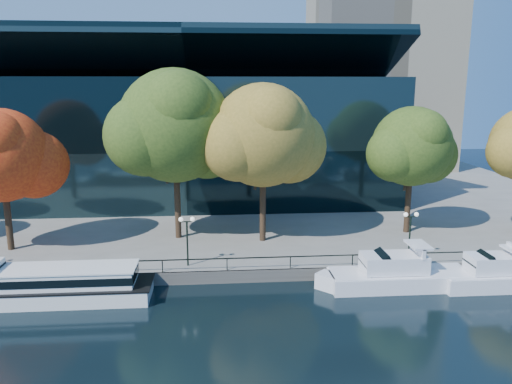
{
  "coord_description": "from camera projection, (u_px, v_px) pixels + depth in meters",
  "views": [
    {
      "loc": [
        -0.72,
        -33.68,
        15.32
      ],
      "look_at": [
        2.66,
        8.0,
        6.18
      ],
      "focal_mm": 35.0,
      "sensor_mm": 36.0,
      "label": 1
    }
  ],
  "objects": [
    {
      "name": "tree_4",
      "position": [
        413.0,
        148.0,
        47.33
      ],
      "size": [
        9.47,
        7.77,
        12.24
      ],
      "color": "black",
      "rests_on": "promenade"
    },
    {
      "name": "lamp_2",
      "position": [
        410.0,
        225.0,
        40.84
      ],
      "size": [
        1.26,
        0.36,
        4.03
      ],
      "color": "black",
      "rests_on": "promenade"
    },
    {
      "name": "railing",
      "position": [
        227.0,
        259.0,
        38.87
      ],
      "size": [
        88.2,
        0.08,
        0.99
      ],
      "color": "black",
      "rests_on": "promenade"
    },
    {
      "name": "cruiser_near",
      "position": [
        394.0,
        274.0,
        38.01
      ],
      "size": [
        11.93,
        3.07,
        3.46
      ],
      "color": "white",
      "rests_on": "ground"
    },
    {
      "name": "tree_3",
      "position": [
        265.0,
        138.0,
        44.41
      ],
      "size": [
        11.6,
        9.51,
        14.42
      ],
      "color": "black",
      "rests_on": "promenade"
    },
    {
      "name": "promenade",
      "position": [
        222.0,
        189.0,
        71.43
      ],
      "size": [
        90.0,
        67.08,
        1.0
      ],
      "color": "slate",
      "rests_on": "ground"
    },
    {
      "name": "ground",
      "position": [
        228.0,
        299.0,
        36.12
      ],
      "size": [
        160.0,
        160.0,
        0.0
      ],
      "primitive_type": "plane",
      "color": "black",
      "rests_on": "ground"
    },
    {
      "name": "convention_building",
      "position": [
        190.0,
        137.0,
        64.94
      ],
      "size": [
        50.0,
        24.57,
        21.43
      ],
      "color": "black",
      "rests_on": "ground"
    },
    {
      "name": "lamp_1",
      "position": [
        187.0,
        230.0,
        39.41
      ],
      "size": [
        1.26,
        0.36,
        4.03
      ],
      "color": "black",
      "rests_on": "promenade"
    },
    {
      "name": "cruiser_far",
      "position": [
        494.0,
        275.0,
        38.0
      ],
      "size": [
        10.16,
        2.82,
        3.32
      ],
      "color": "white",
      "rests_on": "ground"
    },
    {
      "name": "tour_boat",
      "position": [
        44.0,
        284.0,
        35.59
      ],
      "size": [
        15.82,
        3.53,
        3.0
      ],
      "color": "white",
      "rests_on": "ground"
    },
    {
      "name": "tree_1",
      "position": [
        3.0,
        157.0,
        42.18
      ],
      "size": [
        9.96,
        8.17,
        12.33
      ],
      "color": "black",
      "rests_on": "promenade"
    },
    {
      "name": "tree_2",
      "position": [
        177.0,
        128.0,
        45.1
      ],
      "size": [
        12.91,
        10.58,
        15.72
      ],
      "color": "black",
      "rests_on": "promenade"
    }
  ]
}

